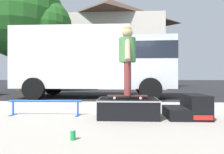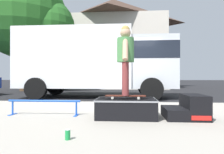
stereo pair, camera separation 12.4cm
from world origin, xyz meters
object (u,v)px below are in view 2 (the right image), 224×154
object	(u,v)px
skate_box	(126,107)
kicker_ramp	(188,108)
box_truck	(97,60)
street_tree_main	(29,19)
skater_kid	(125,54)
grind_rail	(44,104)
skateboard	(125,96)
soda_can	(68,135)

from	to	relation	value
skate_box	kicker_ramp	world-z (taller)	kicker_ramp
box_truck	street_tree_main	distance (m)	7.28
skate_box	skater_kid	xyz separation A→B (m)	(-0.01, -0.03, 1.04)
kicker_ramp	street_tree_main	world-z (taller)	street_tree_main
skater_kid	box_truck	size ratio (longest dim) A/B	0.20
kicker_ramp	skater_kid	xyz separation A→B (m)	(-1.20, -0.03, 1.05)
grind_rail	skater_kid	distance (m)	1.98
skateboard	grind_rail	bearing A→B (deg)	175.24
skateboard	skater_kid	distance (m)	0.82
street_tree_main	skateboard	bearing A→B (deg)	-54.69
box_truck	street_tree_main	xyz separation A→B (m)	(-5.23, 3.97, 3.14)
soda_can	street_tree_main	xyz separation A→B (m)	(-5.86, 10.77, 4.65)
grind_rail	skater_kid	xyz separation A→B (m)	(1.70, -0.14, 1.00)
soda_can	street_tree_main	distance (m)	13.12
skater_kid	street_tree_main	world-z (taller)	street_tree_main
box_truck	street_tree_main	bearing A→B (deg)	142.75
soda_can	kicker_ramp	bearing A→B (deg)	38.56
soda_can	street_tree_main	world-z (taller)	street_tree_main
street_tree_main	skate_box	bearing A→B (deg)	-54.57
skateboard	soda_can	bearing A→B (deg)	-115.39
kicker_ramp	skater_kid	world-z (taller)	skater_kid
grind_rail	box_truck	size ratio (longest dim) A/B	0.22
street_tree_main	grind_rail	bearing A→B (deg)	-61.93
kicker_ramp	skateboard	xyz separation A→B (m)	(-1.20, -0.03, 0.24)
kicker_ramp	street_tree_main	bearing A→B (deg)	130.02
kicker_ramp	skateboard	bearing A→B (deg)	-178.80
skate_box	street_tree_main	xyz separation A→B (m)	(-6.58, 9.25, 4.52)
kicker_ramp	skate_box	bearing A→B (deg)	179.98
grind_rail	skateboard	size ratio (longest dim) A/B	1.96
skateboard	skater_kid	xyz separation A→B (m)	(0.00, 0.00, 0.82)
kicker_ramp	soda_can	world-z (taller)	kicker_ramp
skateboard	street_tree_main	xyz separation A→B (m)	(-6.57, 9.28, 4.29)
kicker_ramp	skateboard	distance (m)	1.22
skater_kid	box_truck	world-z (taller)	box_truck
grind_rail	soda_can	xyz separation A→B (m)	(0.99, -1.64, -0.18)
skate_box	box_truck	bearing A→B (deg)	104.40
kicker_ramp	grind_rail	bearing A→B (deg)	177.69
skater_kid	soda_can	xyz separation A→B (m)	(-0.71, -1.49, -1.18)
skate_box	street_tree_main	size ratio (longest dim) A/B	0.15
kicker_ramp	skater_kid	size ratio (longest dim) A/B	0.58
soda_can	grind_rail	bearing A→B (deg)	121.19
street_tree_main	skater_kid	bearing A→B (deg)	-54.69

